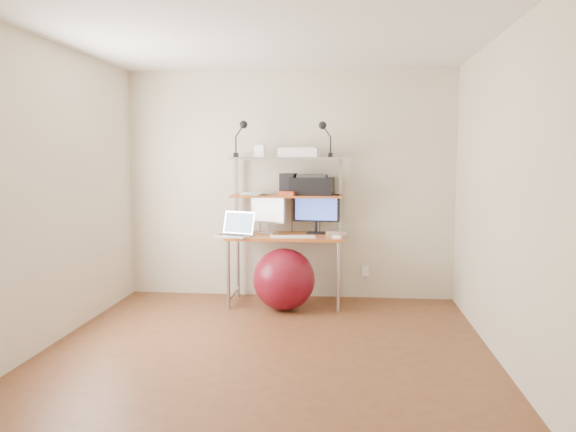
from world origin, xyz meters
name	(u,v)px	position (x,y,z in m)	size (l,w,h in m)	color
room	(266,196)	(0.00, 0.00, 1.25)	(3.60, 3.60, 3.60)	brown
computer_desk	(286,214)	(0.00, 1.50, 0.96)	(1.20, 0.60, 1.57)	#B96024
wall_outlet	(365,271)	(0.85, 1.79, 0.30)	(0.08, 0.01, 0.12)	white
monitor_silver	(268,212)	(-0.20, 1.55, 0.97)	(0.38, 0.20, 0.44)	silver
monitor_black	(316,210)	(0.31, 1.59, 0.99)	(0.50, 0.16, 0.50)	black
laptop	(237,231)	(-0.50, 1.31, 0.79)	(0.44, 0.39, 0.31)	silver
keyboard	(293,237)	(0.09, 1.26, 0.75)	(0.46, 0.13, 0.01)	white
mouse	(337,237)	(0.54, 1.26, 0.75)	(0.09, 0.05, 0.02)	white
mac_mini	(337,232)	(0.54, 1.55, 0.76)	(0.21, 0.21, 0.04)	silver
phone	(284,237)	(0.00, 1.28, 0.74)	(0.06, 0.12, 0.01)	black
printer	(312,185)	(0.27, 1.60, 1.25)	(0.47, 0.34, 0.22)	black
nas_cube	(288,184)	(0.02, 1.58, 1.27)	(0.16, 0.16, 0.23)	black
red_box	(287,193)	(0.01, 1.46, 1.17)	(0.16, 0.11, 0.05)	#B23A1C
scanner	(299,152)	(0.13, 1.57, 1.60)	(0.44, 0.31, 0.11)	white
box_white	(260,151)	(-0.28, 1.54, 1.61)	(0.11, 0.09, 0.13)	white
box_grey	(260,153)	(-0.29, 1.57, 1.60)	(0.10, 0.10, 0.10)	#323234
clip_lamp_left	(242,131)	(-0.46, 1.48, 1.83)	(0.15, 0.08, 0.38)	black
clip_lamp_right	(324,131)	(0.40, 1.48, 1.82)	(0.15, 0.08, 0.37)	black
exercise_ball	(284,279)	(0.01, 1.21, 0.32)	(0.63, 0.63, 0.63)	maroon
paper_stack	(254,194)	(-0.36, 1.57, 1.16)	(0.36, 0.41, 0.02)	white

